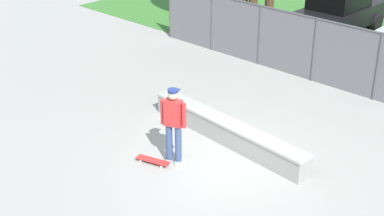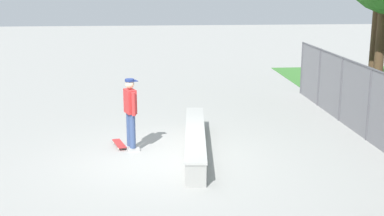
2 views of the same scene
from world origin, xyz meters
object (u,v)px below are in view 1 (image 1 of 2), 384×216
Objects in this scene: skateboarder at (173,123)px; skateboard at (153,160)px; car_black at (339,11)px; concrete_ledge at (227,131)px.

skateboarder is 1.07m from skateboard.
car_black reaches higher than skateboard.
skateboarder reaches higher than skateboard.
concrete_ledge reaches higher than skateboard.
skateboarder is at bearing -78.98° from car_black.
skateboarder is (-0.22, -1.60, 0.75)m from concrete_ledge.
car_black is (-2.35, 9.33, 0.56)m from concrete_ledge.
concrete_ledge is 5.82× the size of skateboard.
car_black reaches higher than concrete_ledge.
skateboard is (-0.58, -1.93, -0.21)m from concrete_ledge.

